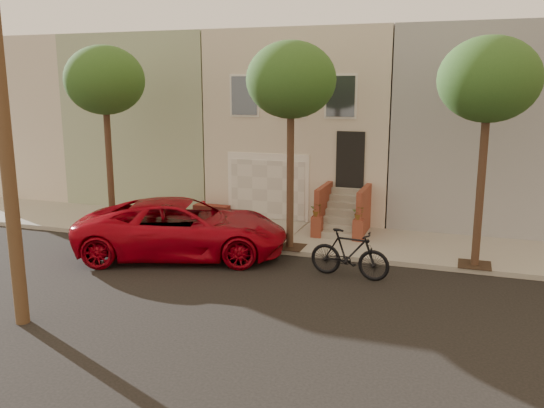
% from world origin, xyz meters
% --- Properties ---
extents(ground, '(90.00, 90.00, 0.00)m').
position_xyz_m(ground, '(0.00, 0.00, 0.00)').
color(ground, black).
rests_on(ground, ground).
extents(sidewalk, '(40.00, 3.70, 0.15)m').
position_xyz_m(sidewalk, '(0.00, 5.35, 0.07)').
color(sidewalk, gray).
rests_on(sidewalk, ground).
extents(house_row, '(33.10, 11.70, 7.00)m').
position_xyz_m(house_row, '(0.00, 11.19, 3.64)').
color(house_row, '#B8AF9D').
rests_on(house_row, sidewalk).
extents(tree_left, '(2.70, 2.57, 6.30)m').
position_xyz_m(tree_left, '(-5.50, 3.90, 5.26)').
color(tree_left, '#2D2116').
rests_on(tree_left, sidewalk).
extents(tree_mid, '(2.70, 2.57, 6.30)m').
position_xyz_m(tree_mid, '(1.00, 3.90, 5.26)').
color(tree_mid, '#2D2116').
rests_on(tree_mid, sidewalk).
extents(tree_right, '(2.70, 2.57, 6.30)m').
position_xyz_m(tree_right, '(6.50, 3.90, 5.26)').
color(tree_right, '#2D2116').
rests_on(tree_right, sidewalk).
extents(pickup_truck, '(6.91, 4.74, 1.76)m').
position_xyz_m(pickup_truck, '(-1.94, 2.40, 0.88)').
color(pickup_truck, '#A00313').
rests_on(pickup_truck, ground).
extents(motorcycle, '(2.29, 0.90, 1.34)m').
position_xyz_m(motorcycle, '(3.25, 2.12, 0.67)').
color(motorcycle, black).
rests_on(motorcycle, ground).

